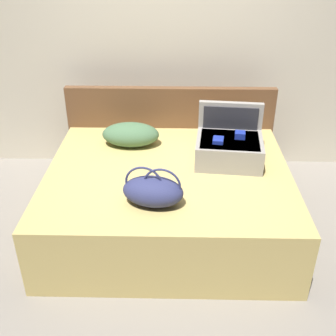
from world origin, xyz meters
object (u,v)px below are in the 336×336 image
at_px(bed, 168,199).
at_px(duffel_bag, 153,191).
at_px(hard_case_large, 229,146).
at_px(pillow_near_headboard, 131,134).

bearing_deg(bed, duffel_bag, -101.93).
bearing_deg(bed, hard_case_large, 21.94).
relative_size(bed, hard_case_large, 3.36).
distance_m(duffel_bag, pillow_near_headboard, 0.97).
height_order(duffel_bag, pillow_near_headboard, duffel_bag).
height_order(hard_case_large, pillow_near_headboard, hard_case_large).
height_order(bed, duffel_bag, duffel_bag).
xyz_separation_m(hard_case_large, duffel_bag, (-0.60, -0.67, -0.02)).
relative_size(bed, pillow_near_headboard, 3.86).
xyz_separation_m(duffel_bag, pillow_near_headboard, (-0.25, 0.93, -0.00)).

